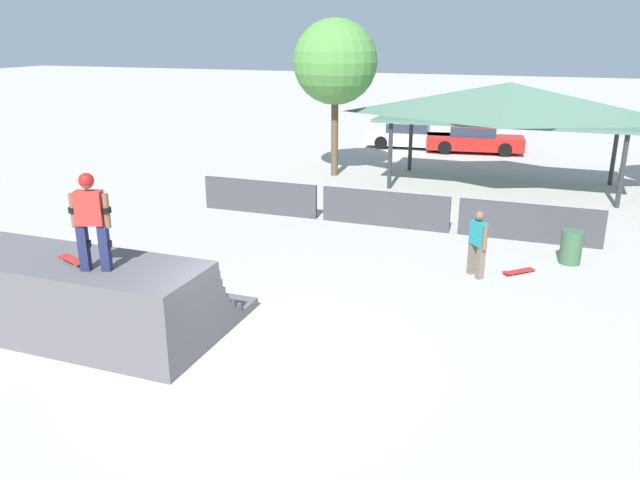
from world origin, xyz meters
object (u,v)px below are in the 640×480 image
(skateboard_on_deck, at_px, (73,260))
(tree_far_back, at_px, (335,62))
(parked_car_white, at_px, (410,136))
(bystander_walking, at_px, (478,240))
(skateboard_on_ground, at_px, (518,271))
(trash_bin, at_px, (571,247))
(skater_on_deck, at_px, (90,215))
(parked_car_red, at_px, (474,140))

(skateboard_on_deck, distance_m, tree_far_back, 15.36)
(tree_far_back, height_order, parked_car_white, tree_far_back)
(bystander_walking, distance_m, skateboard_on_ground, 1.36)
(parked_car_white, bearing_deg, bystander_walking, -77.01)
(skateboard_on_ground, relative_size, tree_far_back, 0.12)
(bystander_walking, xyz_separation_m, skateboard_on_ground, (0.95, 0.51, -0.83))
(skateboard_on_deck, bearing_deg, trash_bin, 62.66)
(skateboard_on_ground, bearing_deg, skater_on_deck, -0.12)
(trash_bin, bearing_deg, skateboard_on_deck, -138.55)
(skateboard_on_deck, relative_size, skateboard_on_ground, 1.04)
(skater_on_deck, bearing_deg, tree_far_back, 74.35)
(skater_on_deck, height_order, bystander_walking, skater_on_deck)
(tree_far_back, xyz_separation_m, parked_car_white, (1.46, 7.26, -3.79))
(skateboard_on_ground, bearing_deg, tree_far_back, -92.69)
(skateboard_on_ground, height_order, tree_far_back, tree_far_back)
(bystander_walking, height_order, trash_bin, bystander_walking)
(bystander_walking, distance_m, parked_car_white, 17.32)
(skateboard_on_deck, relative_size, parked_car_red, 0.17)
(bystander_walking, distance_m, trash_bin, 2.75)
(tree_far_back, bearing_deg, trash_bin, -40.50)
(skater_on_deck, xyz_separation_m, tree_far_back, (-0.88, 15.25, 1.86))
(bystander_walking, bearing_deg, skater_on_deck, 94.25)
(bystander_walking, relative_size, tree_far_back, 0.26)
(skater_on_deck, bearing_deg, parked_car_white, 69.57)
(skateboard_on_deck, distance_m, parked_car_red, 22.60)
(skateboard_on_deck, distance_m, trash_bin, 11.49)
(bystander_walking, distance_m, tree_far_back, 11.95)
(skater_on_deck, relative_size, skateboard_on_deck, 2.21)
(skateboard_on_ground, distance_m, parked_car_white, 17.16)
(skater_on_deck, relative_size, trash_bin, 2.03)
(skateboard_on_deck, bearing_deg, parked_car_white, 108.12)
(trash_bin, bearing_deg, parked_car_red, 106.01)
(tree_far_back, distance_m, trash_bin, 12.26)
(trash_bin, distance_m, parked_car_white, 16.53)
(bystander_walking, xyz_separation_m, parked_car_white, (-5.26, 16.50, -0.28))
(skater_on_deck, height_order, skateboard_on_ground, skater_on_deck)
(tree_far_back, height_order, parked_car_red, tree_far_back)
(skateboard_on_ground, distance_m, tree_far_back, 12.40)
(skateboard_on_ground, xyz_separation_m, trash_bin, (1.16, 1.20, 0.37))
(skater_on_deck, height_order, tree_far_back, tree_far_back)
(parked_car_white, bearing_deg, parked_car_red, -8.42)
(trash_bin, height_order, parked_car_white, parked_car_white)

